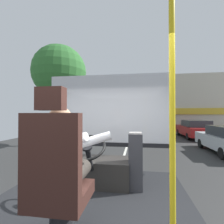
{
  "coord_description": "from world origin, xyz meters",
  "views": [
    {
      "loc": [
        0.6,
        -1.75,
        1.9
      ],
      "look_at": [
        0.13,
        1.35,
        1.94
      ],
      "focal_mm": 26.54,
      "sensor_mm": 36.0,
      "label": 1
    }
  ],
  "objects_px": {
    "fare_box": "(136,161)",
    "parked_car_blue": "(178,125)",
    "driver_seat": "(57,180)",
    "handrail_pole": "(172,131)",
    "bus_driver": "(63,158)",
    "steering_console": "(96,170)",
    "parked_car_red": "(195,129)"
  },
  "relations": [
    {
      "from": "fare_box",
      "to": "parked_car_blue",
      "type": "distance_m",
      "value": 16.94
    },
    {
      "from": "driver_seat",
      "to": "fare_box",
      "type": "bearing_deg",
      "value": 62.77
    },
    {
      "from": "handrail_pole",
      "to": "parked_car_blue",
      "type": "relative_size",
      "value": 0.48
    },
    {
      "from": "parked_car_blue",
      "to": "driver_seat",
      "type": "bearing_deg",
      "value": -106.22
    },
    {
      "from": "handrail_pole",
      "to": "parked_car_blue",
      "type": "height_order",
      "value": "handrail_pole"
    },
    {
      "from": "bus_driver",
      "to": "driver_seat",
      "type": "bearing_deg",
      "value": -90.0
    },
    {
      "from": "steering_console",
      "to": "fare_box",
      "type": "height_order",
      "value": "fare_box"
    },
    {
      "from": "bus_driver",
      "to": "parked_car_blue",
      "type": "distance_m",
      "value": 18.21
    },
    {
      "from": "handrail_pole",
      "to": "parked_car_red",
      "type": "relative_size",
      "value": 0.45
    },
    {
      "from": "steering_console",
      "to": "parked_car_blue",
      "type": "distance_m",
      "value": 17.04
    },
    {
      "from": "steering_console",
      "to": "parked_car_red",
      "type": "xyz_separation_m",
      "value": [
        5.27,
        11.59,
        -0.26
      ]
    },
    {
      "from": "parked_car_red",
      "to": "parked_car_blue",
      "type": "distance_m",
      "value": 4.67
    },
    {
      "from": "parked_car_red",
      "to": "handrail_pole",
      "type": "bearing_deg",
      "value": -108.57
    },
    {
      "from": "fare_box",
      "to": "parked_car_blue",
      "type": "xyz_separation_m",
      "value": [
        4.47,
        16.33,
        -0.5
      ]
    },
    {
      "from": "handrail_pole",
      "to": "driver_seat",
      "type": "bearing_deg",
      "value": 178.71
    },
    {
      "from": "fare_box",
      "to": "parked_car_red",
      "type": "distance_m",
      "value": 12.56
    },
    {
      "from": "steering_console",
      "to": "parked_car_red",
      "type": "distance_m",
      "value": 12.73
    },
    {
      "from": "bus_driver",
      "to": "handrail_pole",
      "type": "relative_size",
      "value": 0.41
    },
    {
      "from": "steering_console",
      "to": "parked_car_blue",
      "type": "xyz_separation_m",
      "value": [
        5.11,
        16.26,
        -0.3
      ]
    },
    {
      "from": "steering_console",
      "to": "bus_driver",
      "type": "bearing_deg",
      "value": -90.0
    },
    {
      "from": "driver_seat",
      "to": "handrail_pole",
      "type": "relative_size",
      "value": 0.67
    },
    {
      "from": "driver_seat",
      "to": "steering_console",
      "type": "distance_m",
      "value": 1.36
    },
    {
      "from": "driver_seat",
      "to": "handrail_pole",
      "type": "bearing_deg",
      "value": -1.29
    },
    {
      "from": "driver_seat",
      "to": "steering_console",
      "type": "bearing_deg",
      "value": 90.0
    },
    {
      "from": "parked_car_red",
      "to": "bus_driver",
      "type": "bearing_deg",
      "value": -112.37
    },
    {
      "from": "handrail_pole",
      "to": "parked_car_red",
      "type": "bearing_deg",
      "value": 71.43
    },
    {
      "from": "bus_driver",
      "to": "fare_box",
      "type": "height_order",
      "value": "bus_driver"
    },
    {
      "from": "bus_driver",
      "to": "parked_car_red",
      "type": "distance_m",
      "value": 13.85
    },
    {
      "from": "bus_driver",
      "to": "fare_box",
      "type": "relative_size",
      "value": 0.97
    },
    {
      "from": "steering_console",
      "to": "handrail_pole",
      "type": "xyz_separation_m",
      "value": [
        0.92,
        -1.34,
        0.78
      ]
    },
    {
      "from": "fare_box",
      "to": "bus_driver",
      "type": "bearing_deg",
      "value": -119.57
    },
    {
      "from": "bus_driver",
      "to": "parked_car_red",
      "type": "bearing_deg",
      "value": 67.63
    }
  ]
}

